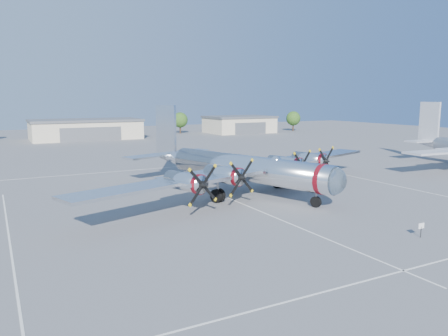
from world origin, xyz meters
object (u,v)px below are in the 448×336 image
hangar_center (86,129)px  info_placard (421,227)px  main_bomber_b29 (238,192)px  hangar_east (239,124)px  tree_far_east (293,118)px  tree_east (180,120)px

hangar_center → info_placard: (6.83, -99.91, -1.88)m
main_bomber_b29 → info_placard: (4.31, -21.63, 0.83)m
hangar_east → tree_far_east: tree_far_east is taller
tree_far_east → main_bomber_b29: tree_far_east is taller
info_placard → hangar_east: bearing=68.9°
hangar_center → info_placard: bearing=-86.1°
hangar_center → info_placard: 100.16m
hangar_east → main_bomber_b29: hangar_east is taller
tree_far_east → hangar_east: bearing=174.4°
tree_far_east → info_placard: bearing=-122.0°
tree_far_east → tree_east: bearing=168.1°
main_bomber_b29 → tree_east: bearing=53.9°
hangar_east → info_placard: (-41.17, -99.91, -1.89)m
hangar_center → tree_far_east: bearing=-1.7°
hangar_east → info_placard: bearing=-112.4°
tree_east → tree_far_east: same height
hangar_center → tree_east: bearing=11.4°
info_placard → tree_far_east: bearing=59.3°
main_bomber_b29 → info_placard: bearing=-96.8°
tree_east → tree_far_east: (38.00, -8.00, 0.00)m
main_bomber_b29 → hangar_center: bearing=73.8°
main_bomber_b29 → info_placard: 22.07m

